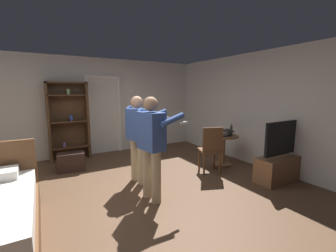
# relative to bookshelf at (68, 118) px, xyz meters

# --- Properties ---
(ground_plane) EXTENTS (6.80, 6.80, 0.00)m
(ground_plane) POSITION_rel_bookshelf_xyz_m (0.59, -2.67, -1.05)
(ground_plane) COLOR brown
(wall_back) EXTENTS (6.42, 0.12, 2.59)m
(wall_back) POSITION_rel_bookshelf_xyz_m (0.59, 0.22, 0.25)
(wall_back) COLOR beige
(wall_back) RESTS_ON ground_plane
(wall_right) EXTENTS (0.12, 5.90, 2.59)m
(wall_right) POSITION_rel_bookshelf_xyz_m (3.74, -2.67, 0.25)
(wall_right) COLOR beige
(wall_right) RESTS_ON ground_plane
(doorway_frame) EXTENTS (0.93, 0.08, 2.13)m
(doorway_frame) POSITION_rel_bookshelf_xyz_m (0.93, 0.14, 0.17)
(doorway_frame) COLOR white
(doorway_frame) RESTS_ON ground_plane
(bookshelf) EXTENTS (0.95, 0.32, 1.94)m
(bookshelf) POSITION_rel_bookshelf_xyz_m (0.00, 0.00, 0.00)
(bookshelf) COLOR #4C331E
(bookshelf) RESTS_ON ground_plane
(tv_flatscreen) EXTENTS (1.16, 0.40, 1.17)m
(tv_flatscreen) POSITION_rel_bookshelf_xyz_m (3.38, -3.54, -0.72)
(tv_flatscreen) COLOR brown
(tv_flatscreen) RESTS_ON ground_plane
(side_table) EXTENTS (0.66, 0.66, 0.70)m
(side_table) POSITION_rel_bookshelf_xyz_m (3.05, -2.31, -0.58)
(side_table) COLOR brown
(side_table) RESTS_ON ground_plane
(laptop) EXTENTS (0.40, 0.41, 0.15)m
(laptop) POSITION_rel_bookshelf_xyz_m (3.03, -2.35, -0.30)
(laptop) COLOR black
(laptop) RESTS_ON side_table
(bottle_on_table) EXTENTS (0.06, 0.06, 0.27)m
(bottle_on_table) POSITION_rel_bookshelf_xyz_m (3.19, -2.39, -0.24)
(bottle_on_table) COLOR #3F4832
(bottle_on_table) RESTS_ON side_table
(wooden_chair) EXTENTS (0.54, 0.54, 0.99)m
(wooden_chair) POSITION_rel_bookshelf_xyz_m (2.43, -2.57, -0.51)
(wooden_chair) COLOR brown
(wooden_chair) RESTS_ON ground_plane
(person_blue_shirt) EXTENTS (0.68, 0.63, 1.64)m
(person_blue_shirt) POSITION_rel_bookshelf_xyz_m (0.86, -2.99, -0.10)
(person_blue_shirt) COLOR tan
(person_blue_shirt) RESTS_ON ground_plane
(person_striped_shirt) EXTENTS (0.75, 0.60, 1.63)m
(person_striped_shirt) POSITION_rel_bookshelf_xyz_m (0.95, -2.23, -0.11)
(person_striped_shirt) COLOR tan
(person_striped_shirt) RESTS_ON ground_plane
(suitcase_dark) EXTENTS (0.57, 0.36, 0.40)m
(suitcase_dark) POSITION_rel_bookshelf_xyz_m (-0.10, -0.96, -0.85)
(suitcase_dark) COLOR black
(suitcase_dark) RESTS_ON ground_plane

